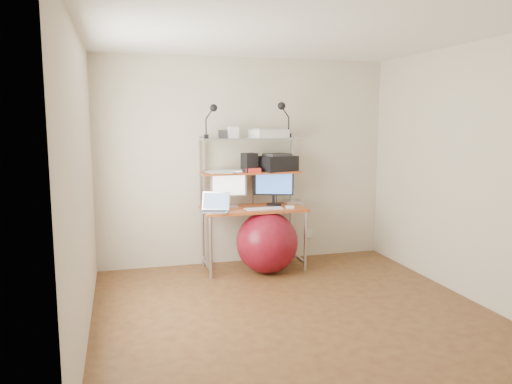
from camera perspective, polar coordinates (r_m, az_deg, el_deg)
room at (r=4.43m, az=4.54°, el=1.59°), size 3.60×3.60×3.60m
computer_desk at (r=5.89m, az=-0.48°, el=0.39°), size 1.20×0.60×1.57m
wall_outlet at (r=6.54m, az=6.13°, el=-4.71°), size 0.08×0.01×0.12m
monitor_silver at (r=5.89m, az=-3.15°, el=0.76°), size 0.43×0.15×0.48m
monitor_black at (r=6.00m, az=2.02°, el=0.78°), size 0.46×0.21×0.48m
laptop at (r=5.62m, az=-4.70°, el=-1.78°), size 0.39×0.35×0.27m
keyboard at (r=5.76m, az=0.88°, el=-1.91°), size 0.44×0.14×0.01m
mouse at (r=5.84m, az=3.87°, el=-1.72°), size 0.10×0.08×0.03m
mac_mini at (r=6.14m, az=4.25°, el=-1.15°), size 0.22×0.22×0.04m
phone at (r=5.71m, az=-0.90°, el=-2.01°), size 0.09×0.13×0.01m
printer at (r=6.03m, az=2.44°, el=3.36°), size 0.51×0.43×0.21m
nas_cube at (r=5.89m, az=-0.77°, el=3.39°), size 0.19×0.19×0.22m
red_box at (r=5.87m, az=-0.36°, el=2.52°), size 0.19×0.14×0.05m
scanner at (r=5.97m, az=1.47°, el=6.73°), size 0.47×0.37×0.11m
box_white at (r=5.83m, az=-2.62°, el=6.82°), size 0.12×0.10×0.13m
box_grey at (r=5.88m, az=-3.81°, el=6.64°), size 0.09×0.09×0.09m
clip_lamp_left at (r=5.71m, az=-5.05°, el=8.93°), size 0.15×0.09×0.39m
clip_lamp_right at (r=5.97m, az=3.11°, el=9.15°), size 0.17×0.09×0.42m
exercise_ball at (r=5.79m, az=1.27°, el=-5.79°), size 0.71×0.71×0.71m
paper_stack at (r=5.85m, az=-4.09°, el=2.33°), size 0.38×0.41×0.02m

